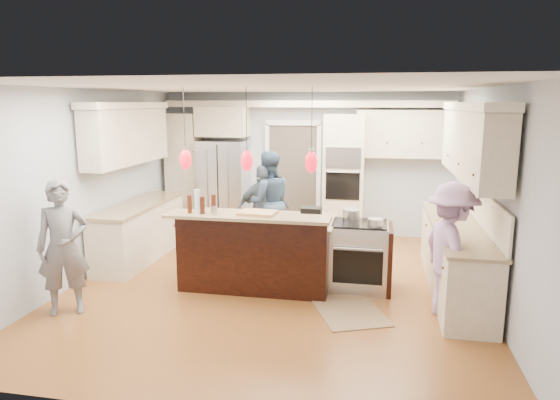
# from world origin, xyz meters

# --- Properties ---
(ground_plane) EXTENTS (6.00, 6.00, 0.00)m
(ground_plane) POSITION_xyz_m (0.00, 0.00, 0.00)
(ground_plane) COLOR #AB622E
(ground_plane) RESTS_ON ground
(room_shell) EXTENTS (5.54, 6.04, 2.72)m
(room_shell) POSITION_xyz_m (0.00, 0.00, 1.82)
(room_shell) COLOR #B2BCC6
(room_shell) RESTS_ON ground
(refrigerator) EXTENTS (0.90, 0.70, 1.80)m
(refrigerator) POSITION_xyz_m (-1.55, 2.64, 0.90)
(refrigerator) COLOR #B7B7BC
(refrigerator) RESTS_ON ground
(oven_column) EXTENTS (0.72, 0.69, 2.30)m
(oven_column) POSITION_xyz_m (0.75, 2.67, 1.15)
(oven_column) COLOR beige
(oven_column) RESTS_ON ground
(back_upper_cabinets) EXTENTS (5.30, 0.61, 2.54)m
(back_upper_cabinets) POSITION_xyz_m (-0.75, 2.76, 1.67)
(back_upper_cabinets) COLOR beige
(back_upper_cabinets) RESTS_ON ground
(right_counter_run) EXTENTS (0.64, 3.10, 2.51)m
(right_counter_run) POSITION_xyz_m (2.44, 0.30, 1.06)
(right_counter_run) COLOR beige
(right_counter_run) RESTS_ON ground
(left_cabinets) EXTENTS (0.64, 2.30, 2.51)m
(left_cabinets) POSITION_xyz_m (-2.44, 0.80, 1.06)
(left_cabinets) COLOR beige
(left_cabinets) RESTS_ON ground
(kitchen_island) EXTENTS (2.10, 1.46, 1.12)m
(kitchen_island) POSITION_xyz_m (-0.25, 0.07, 0.48)
(kitchen_island) COLOR black
(kitchen_island) RESTS_ON ground
(island_range) EXTENTS (0.82, 0.71, 0.92)m
(island_range) POSITION_xyz_m (1.16, 0.15, 0.46)
(island_range) COLOR #B7B7BC
(island_range) RESTS_ON ground
(pendant_lights) EXTENTS (1.75, 0.15, 1.03)m
(pendant_lights) POSITION_xyz_m (-0.25, -0.51, 1.80)
(pendant_lights) COLOR black
(pendant_lights) RESTS_ON ground
(person_bar_end) EXTENTS (0.71, 0.62, 1.63)m
(person_bar_end) POSITION_xyz_m (-2.30, -1.34, 0.82)
(person_bar_end) COLOR slate
(person_bar_end) RESTS_ON ground
(person_far_left) EXTENTS (1.02, 0.93, 1.72)m
(person_far_left) POSITION_xyz_m (-0.45, 1.60, 0.86)
(person_far_left) COLOR #2F455C
(person_far_left) RESTS_ON ground
(person_far_right) EXTENTS (0.95, 0.62, 1.50)m
(person_far_right) POSITION_xyz_m (-0.50, 1.48, 0.75)
(person_far_right) COLOR #485865
(person_far_right) RESTS_ON ground
(person_range_side) EXTENTS (0.92, 1.19, 1.62)m
(person_range_side) POSITION_xyz_m (2.21, -0.62, 0.81)
(person_range_side) COLOR #BE94C7
(person_range_side) RESTS_ON ground
(floor_rug) EXTENTS (1.09, 1.28, 0.01)m
(floor_rug) POSITION_xyz_m (1.05, -0.66, 0.01)
(floor_rug) COLOR #9B7954
(floor_rug) RESTS_ON ground
(water_bottle) EXTENTS (0.09, 0.09, 0.31)m
(water_bottle) POSITION_xyz_m (-0.88, -0.59, 1.28)
(water_bottle) COLOR silver
(water_bottle) RESTS_ON kitchen_island
(beer_bottle_a) EXTENTS (0.06, 0.06, 0.23)m
(beer_bottle_a) POSITION_xyz_m (-1.00, -0.57, 1.24)
(beer_bottle_a) COLOR #3F180B
(beer_bottle_a) RESTS_ON kitchen_island
(beer_bottle_b) EXTENTS (0.07, 0.07, 0.22)m
(beer_bottle_b) POSITION_xyz_m (-0.82, -0.58, 1.23)
(beer_bottle_b) COLOR #3F180B
(beer_bottle_b) RESTS_ON kitchen_island
(beer_bottle_c) EXTENTS (0.07, 0.07, 0.23)m
(beer_bottle_c) POSITION_xyz_m (-0.71, -0.47, 1.24)
(beer_bottle_c) COLOR #3F180B
(beer_bottle_c) RESTS_ON kitchen_island
(drink_can) EXTENTS (0.07, 0.07, 0.11)m
(drink_can) POSITION_xyz_m (-0.65, -0.60, 1.18)
(drink_can) COLOR #B7B7BC
(drink_can) RESTS_ON kitchen_island
(cutting_board) EXTENTS (0.49, 0.37, 0.04)m
(cutting_board) POSITION_xyz_m (-0.13, -0.47, 1.14)
(cutting_board) COLOR tan
(cutting_board) RESTS_ON kitchen_island
(pot_large) EXTENTS (0.24, 0.24, 0.14)m
(pot_large) POSITION_xyz_m (1.01, 0.34, 0.99)
(pot_large) COLOR #B7B7BC
(pot_large) RESTS_ON island_range
(pot_small) EXTENTS (0.20, 0.20, 0.10)m
(pot_small) POSITION_xyz_m (1.34, -0.01, 0.97)
(pot_small) COLOR #B7B7BC
(pot_small) RESTS_ON island_range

